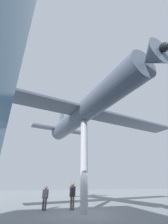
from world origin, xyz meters
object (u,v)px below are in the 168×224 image
at_px(visitor_person, 73,193).
at_px(visitor_second, 45,196).
at_px(support_pylon_central, 84,162).
at_px(suspended_airplane, 85,111).

bearing_deg(visitor_person, visitor_second, -157.93).
distance_m(support_pylon_central, visitor_second, 3.96).
distance_m(suspended_airplane, visitor_second, 7.30).
relative_size(support_pylon_central, suspended_airplane, 0.31).
bearing_deg(visitor_second, suspended_airplane, -18.29).
bearing_deg(support_pylon_central, suspended_airplane, 103.04).
relative_size(suspended_airplane, visitor_second, 12.91).
relative_size(support_pylon_central, visitor_second, 4.05).
bearing_deg(support_pylon_central, visitor_person, -71.52).
xyz_separation_m(suspended_airplane, visitor_second, (2.56, -2.06, -6.52)).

